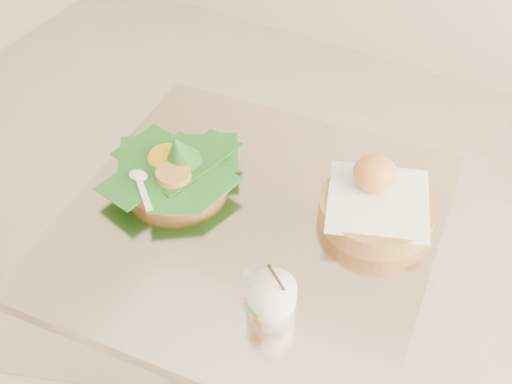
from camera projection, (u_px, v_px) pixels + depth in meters
The scene contains 5 objects.
floor at pixel (211, 381), 1.82m from camera, with size 3.60×3.60×0.00m, color beige.
cafe_table at pixel (251, 289), 1.40m from camera, with size 0.77×0.77×0.75m.
rice_basket at pixel (175, 167), 1.30m from camera, with size 0.26×0.27×0.13m.
bread_basket at pixel (376, 203), 1.23m from camera, with size 0.24×0.24×0.12m.
coffee_mug at pixel (270, 299), 1.07m from camera, with size 0.11×0.09×0.14m.
Camera 1 is at (0.56, -0.74, 1.66)m, focal length 45.00 mm.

